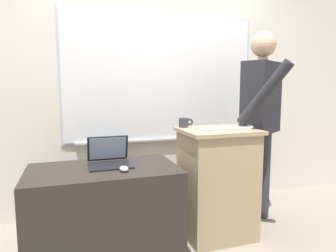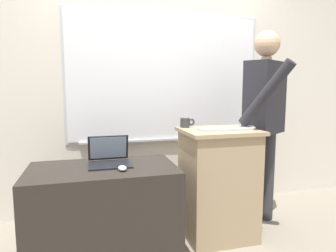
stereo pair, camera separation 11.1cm
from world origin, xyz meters
TOP-DOWN VIEW (x-y plane):
  - back_wall at (0.00, 1.15)m, footprint 6.40×0.17m
  - lectern_podium at (0.35, 0.33)m, footprint 0.61×0.52m
  - side_desk at (-0.60, 0.26)m, footprint 1.06×0.62m
  - person_presenter at (0.85, 0.45)m, footprint 0.60×0.73m
  - laptop at (-0.55, 0.36)m, footprint 0.31×0.29m
  - wireless_keyboard at (0.37, 0.26)m, footprint 0.43×0.14m
  - computer_mouse_by_laptop at (-0.47, 0.14)m, footprint 0.06×0.10m
  - computer_mouse_by_keyboard at (0.60, 0.26)m, footprint 0.06×0.10m
  - coffee_mug at (0.12, 0.52)m, footprint 0.13×0.08m

SIDE VIEW (x-z plane):
  - side_desk at x=-0.60m, z-range 0.00..0.69m
  - lectern_podium at x=0.35m, z-range 0.00..0.93m
  - computer_mouse_by_laptop at x=-0.47m, z-range 0.69..0.72m
  - laptop at x=-0.55m, z-range 0.64..0.85m
  - wireless_keyboard at x=0.37m, z-range 0.92..0.94m
  - computer_mouse_by_keyboard at x=0.60m, z-range 0.92..0.96m
  - coffee_mug at x=0.12m, z-range 0.92..1.00m
  - person_presenter at x=0.85m, z-range 0.15..1.91m
  - back_wall at x=0.00m, z-range 0.00..2.63m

